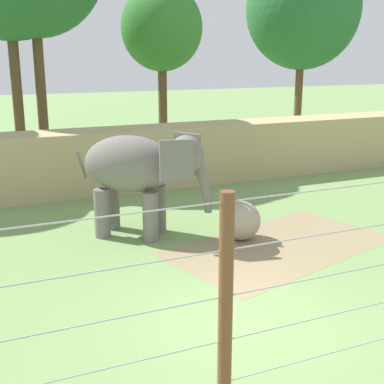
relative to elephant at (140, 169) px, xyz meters
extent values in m
plane|color=#759956|center=(0.32, -5.40, -1.89)|extent=(120.00, 120.00, 0.00)
cube|color=#937F5B|center=(3.07, -2.28, -1.89)|extent=(6.57, 4.78, 0.01)
cube|color=tan|center=(0.32, 5.17, -0.76)|extent=(36.00, 1.80, 2.26)
cylinder|color=slate|center=(0.54, 0.07, -1.21)|extent=(0.43, 0.43, 1.36)
cylinder|color=slate|center=(0.10, -0.54, -1.21)|extent=(0.43, 0.43, 1.36)
cylinder|color=slate|center=(-0.58, 0.89, -1.21)|extent=(0.43, 0.43, 1.36)
cylinder|color=slate|center=(-1.02, 0.28, -1.21)|extent=(0.43, 0.43, 1.36)
ellipsoid|color=slate|center=(-0.24, 0.18, 0.13)|extent=(2.84, 2.59, 1.55)
ellipsoid|color=slate|center=(1.04, -0.76, 0.40)|extent=(1.41, 1.43, 1.12)
cube|color=slate|center=(1.30, -0.23, 0.40)|extent=(0.51, 0.81, 1.07)
cube|color=slate|center=(0.61, -1.17, 0.40)|extent=(0.88, 0.27, 1.07)
cylinder|color=slate|center=(1.37, -1.01, 0.00)|extent=(0.57, 0.53, 0.61)
cylinder|color=slate|center=(1.47, -1.08, -0.43)|extent=(0.43, 0.41, 0.57)
cylinder|color=slate|center=(1.53, -1.12, -0.83)|extent=(0.28, 0.28, 0.53)
cylinder|color=slate|center=(-1.37, 1.01, 0.03)|extent=(0.30, 0.25, 0.78)
sphere|color=tan|center=(2.38, -1.41, -1.35)|extent=(1.07, 1.07, 1.07)
cylinder|color=brown|center=(-1.32, -7.68, -0.25)|extent=(0.19, 0.19, 3.28)
cylinder|color=#B7B7BC|center=(0.32, -7.68, -1.30)|extent=(10.91, 0.02, 0.02)
cylinder|color=#B7B7BC|center=(0.32, -7.68, -0.66)|extent=(10.91, 0.02, 0.02)
cylinder|color=#B7B7BC|center=(0.32, -7.68, -0.02)|extent=(10.91, 0.02, 0.02)
cylinder|color=#B7B7BC|center=(0.32, -7.68, 0.62)|extent=(10.91, 0.02, 0.02)
cylinder|color=#B7B7BC|center=(0.32, -7.68, 1.26)|extent=(10.91, 0.02, 0.02)
cylinder|color=brown|center=(4.93, 11.45, 0.33)|extent=(0.44, 0.44, 4.44)
ellipsoid|color=#33752D|center=(4.93, 11.45, 4.23)|extent=(3.94, 3.94, 4.14)
cylinder|color=brown|center=(-2.06, 10.54, 1.13)|extent=(0.44, 0.44, 6.04)
cylinder|color=brown|center=(-1.04, 10.66, 1.18)|extent=(0.44, 0.44, 6.13)
cylinder|color=brown|center=(13.73, 12.46, 0.43)|extent=(0.44, 0.44, 4.63)
ellipsoid|color=#286633|center=(13.73, 12.46, 5.45)|extent=(6.38, 6.38, 6.70)
camera|label=1|loc=(-4.16, -13.14, 3.03)|focal=48.51mm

